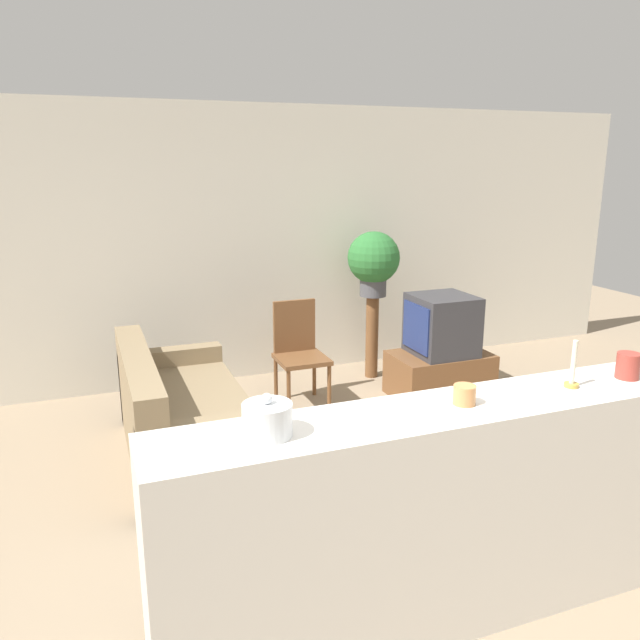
% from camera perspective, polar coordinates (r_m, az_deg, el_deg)
% --- Properties ---
extents(ground_plane, '(14.00, 14.00, 0.00)m').
position_cam_1_polar(ground_plane, '(3.68, 7.73, -21.82)').
color(ground_plane, gray).
extents(wall_back, '(9.00, 0.06, 2.70)m').
position_cam_1_polar(wall_back, '(6.24, -7.15, 6.77)').
color(wall_back, silver).
rests_on(wall_back, ground_plane).
extents(couch, '(0.86, 1.77, 0.83)m').
position_cam_1_polar(couch, '(4.80, -12.49, -8.87)').
color(couch, '#847051').
rests_on(couch, ground_plane).
extents(tv_stand, '(0.91, 0.57, 0.41)m').
position_cam_1_polar(tv_stand, '(6.01, 10.87, -4.89)').
color(tv_stand, brown).
rests_on(tv_stand, ground_plane).
extents(television, '(0.55, 0.54, 0.55)m').
position_cam_1_polar(television, '(5.87, 11.04, -0.44)').
color(television, '#333338').
rests_on(television, tv_stand).
extents(wooden_chair, '(0.44, 0.44, 0.94)m').
position_cam_1_polar(wooden_chair, '(5.66, -1.96, -2.61)').
color(wooden_chair, brown).
rests_on(wooden_chair, ground_plane).
extents(plant_stand, '(0.13, 0.13, 0.85)m').
position_cam_1_polar(plant_stand, '(6.37, 4.77, -1.52)').
color(plant_stand, brown).
rests_on(plant_stand, ground_plane).
extents(potted_plant, '(0.52, 0.52, 0.64)m').
position_cam_1_polar(potted_plant, '(6.20, 4.92, 5.49)').
color(potted_plant, '#4C4C51').
rests_on(potted_plant, plant_stand).
extents(foreground_counter, '(2.75, 0.44, 1.09)m').
position_cam_1_polar(foreground_counter, '(3.14, 11.18, -17.02)').
color(foreground_counter, silver).
rests_on(foreground_counter, ground_plane).
extents(decorative_bowl, '(0.20, 0.20, 0.18)m').
position_cam_1_polar(decorative_bowl, '(2.53, -4.84, -9.04)').
color(decorative_bowl, silver).
rests_on(decorative_bowl, foreground_counter).
extents(candle_jar, '(0.10, 0.10, 0.09)m').
position_cam_1_polar(candle_jar, '(2.92, 13.07, -6.68)').
color(candle_jar, '#C6844C').
rests_on(candle_jar, foreground_counter).
extents(candlestick, '(0.07, 0.07, 0.24)m').
position_cam_1_polar(candlestick, '(3.28, 22.09, -4.44)').
color(candlestick, '#B7933D').
rests_on(candlestick, foreground_counter).
extents(coffee_tin, '(0.12, 0.12, 0.13)m').
position_cam_1_polar(coffee_tin, '(3.53, 26.33, -3.77)').
color(coffee_tin, '#99382D').
rests_on(coffee_tin, foreground_counter).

